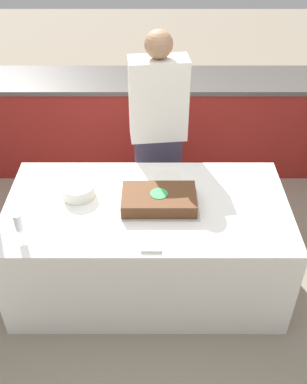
{
  "coord_description": "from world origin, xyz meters",
  "views": [
    {
      "loc": [
        0.04,
        -2.26,
        2.59
      ],
      "look_at": [
        0.04,
        0.0,
        0.83
      ],
      "focal_mm": 42.0,
      "sensor_mm": 36.0,
      "label": 1
    }
  ],
  "objects_px": {
    "cake": "(160,200)",
    "wine_glass": "(19,223)",
    "plate_stack": "(79,190)",
    "person_cutting_cake": "(159,134)"
  },
  "relations": [
    {
      "from": "cake",
      "to": "plate_stack",
      "type": "distance_m",
      "value": 0.54
    },
    {
      "from": "cake",
      "to": "wine_glass",
      "type": "bearing_deg",
      "value": -159.07
    },
    {
      "from": "cake",
      "to": "wine_glass",
      "type": "height_order",
      "value": "wine_glass"
    },
    {
      "from": "person_cutting_cake",
      "to": "plate_stack",
      "type": "bearing_deg",
      "value": 42.61
    },
    {
      "from": "cake",
      "to": "plate_stack",
      "type": "relative_size",
      "value": 2.35
    },
    {
      "from": "cake",
      "to": "plate_stack",
      "type": "xyz_separation_m",
      "value": [
        -0.53,
        0.1,
        -0.0
      ]
    },
    {
      "from": "plate_stack",
      "to": "person_cutting_cake",
      "type": "xyz_separation_m",
      "value": [
        0.53,
        0.61,
        0.07
      ]
    },
    {
      "from": "cake",
      "to": "person_cutting_cake",
      "type": "bearing_deg",
      "value": 90.0
    },
    {
      "from": "cake",
      "to": "wine_glass",
      "type": "xyz_separation_m",
      "value": [
        -0.82,
        -0.31,
        0.08
      ]
    },
    {
      "from": "wine_glass",
      "to": "cake",
      "type": "bearing_deg",
      "value": 20.93
    }
  ]
}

